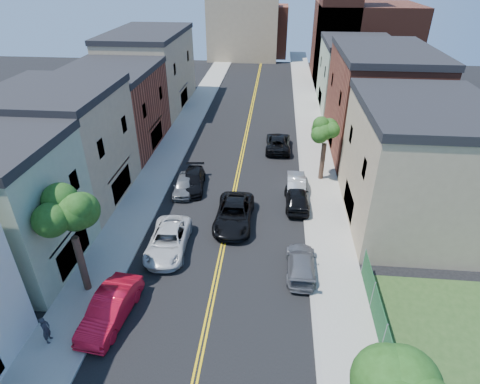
% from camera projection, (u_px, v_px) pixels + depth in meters
% --- Properties ---
extents(sidewalk_left, '(3.20, 100.00, 0.15)m').
position_uv_depth(sidewalk_left, '(180.00, 133.00, 47.00)').
color(sidewalk_left, gray).
rests_on(sidewalk_left, ground).
extents(sidewalk_right, '(3.20, 100.00, 0.15)m').
position_uv_depth(sidewalk_right, '(313.00, 138.00, 45.74)').
color(sidewalk_right, gray).
rests_on(sidewalk_right, ground).
extents(curb_left, '(0.30, 100.00, 0.15)m').
position_uv_depth(curb_left, '(195.00, 134.00, 46.86)').
color(curb_left, gray).
rests_on(curb_left, ground).
extents(curb_right, '(0.30, 100.00, 0.15)m').
position_uv_depth(curb_right, '(298.00, 137.00, 45.88)').
color(curb_right, gray).
rests_on(curb_right, ground).
extents(bldg_left_tan_near, '(9.00, 10.00, 9.00)m').
position_uv_depth(bldg_left_tan_near, '(63.00, 149.00, 32.38)').
color(bldg_left_tan_near, '#998466').
rests_on(bldg_left_tan_near, ground).
extents(bldg_left_brick, '(9.00, 12.00, 8.00)m').
position_uv_depth(bldg_left_brick, '(113.00, 111.00, 42.06)').
color(bldg_left_brick, brown).
rests_on(bldg_left_brick, ground).
extents(bldg_left_tan_far, '(9.00, 16.00, 9.50)m').
position_uv_depth(bldg_left_tan_far, '(150.00, 72.00, 53.67)').
color(bldg_left_tan_far, '#998466').
rests_on(bldg_left_tan_far, ground).
extents(bldg_right_tan, '(9.00, 12.00, 9.00)m').
position_uv_depth(bldg_right_tan, '(415.00, 169.00, 29.29)').
color(bldg_right_tan, '#998466').
rests_on(bldg_right_tan, ground).
extents(bldg_right_brick, '(9.00, 14.00, 10.00)m').
position_uv_depth(bldg_right_brick, '(378.00, 104.00, 41.03)').
color(bldg_right_brick, brown).
rests_on(bldg_right_brick, ground).
extents(bldg_right_palegrn, '(9.00, 12.00, 8.50)m').
position_uv_depth(bldg_right_palegrn, '(355.00, 77.00, 53.40)').
color(bldg_right_palegrn, gray).
rests_on(bldg_right_palegrn, ground).
extents(church, '(16.20, 14.20, 22.60)m').
position_uv_depth(church, '(358.00, 36.00, 64.60)').
color(church, '#4C2319').
rests_on(church, ground).
extents(backdrop_left, '(14.00, 8.00, 12.00)m').
position_uv_depth(backdrop_left, '(243.00, 29.00, 79.65)').
color(backdrop_left, '#998466').
rests_on(backdrop_left, ground).
extents(backdrop_center, '(10.00, 8.00, 10.00)m').
position_uv_depth(backdrop_center, '(263.00, 31.00, 83.27)').
color(backdrop_center, brown).
rests_on(backdrop_center, ground).
extents(fence_right, '(0.04, 15.00, 1.90)m').
position_uv_depth(fence_right, '(391.00, 364.00, 18.96)').
color(fence_right, '#143F1E').
rests_on(fence_right, sidewalk_right).
extents(tree_left_mid, '(5.20, 5.20, 9.29)m').
position_uv_depth(tree_left_mid, '(65.00, 201.00, 21.41)').
color(tree_left_mid, '#34241A').
rests_on(tree_left_mid, sidewalk_left).
extents(tree_right_far, '(4.40, 4.40, 8.03)m').
position_uv_depth(tree_right_far, '(327.00, 122.00, 34.28)').
color(tree_right_far, '#34241A').
rests_on(tree_right_far, sidewalk_right).
extents(red_sedan, '(2.38, 5.38, 1.72)m').
position_uv_depth(red_sedan, '(110.00, 308.00, 22.29)').
color(red_sedan, red).
rests_on(red_sedan, ground).
extents(white_pickup, '(2.89, 5.85, 1.60)m').
position_uv_depth(white_pickup, '(168.00, 241.00, 27.79)').
color(white_pickup, beige).
rests_on(white_pickup, ground).
extents(grey_car_left, '(1.92, 4.26, 1.42)m').
position_uv_depth(grey_car_left, '(184.00, 185.00, 34.83)').
color(grey_car_left, '#5A5D62').
rests_on(grey_car_left, ground).
extents(black_car_left, '(2.48, 5.16, 1.45)m').
position_uv_depth(black_car_left, '(193.00, 181.00, 35.47)').
color(black_car_left, black).
rests_on(black_car_left, ground).
extents(grey_car_right, '(1.99, 4.72, 1.36)m').
position_uv_depth(grey_car_right, '(301.00, 264.00, 25.85)').
color(grey_car_right, '#57585E').
rests_on(grey_car_right, ground).
extents(black_car_right, '(2.09, 4.93, 1.66)m').
position_uv_depth(black_car_right, '(297.00, 197.00, 32.79)').
color(black_car_right, black).
rests_on(black_car_right, ground).
extents(silver_car_right, '(1.63, 4.54, 1.49)m').
position_uv_depth(silver_car_right, '(296.00, 183.00, 35.16)').
color(silver_car_right, '#A8AAAF').
rests_on(silver_car_right, ground).
extents(dark_car_right_far, '(2.60, 5.63, 1.56)m').
position_uv_depth(dark_car_right_far, '(278.00, 142.00, 42.81)').
color(dark_car_right_far, black).
rests_on(dark_car_right_far, ground).
extents(black_suv_lane, '(2.87, 6.13, 1.70)m').
position_uv_depth(black_suv_lane, '(234.00, 214.00, 30.60)').
color(black_suv_lane, black).
rests_on(black_suv_lane, ground).
extents(pedestrian_left, '(0.49, 0.67, 1.70)m').
position_uv_depth(pedestrian_left, '(46.00, 330.00, 20.83)').
color(pedestrian_left, '#24242B').
rests_on(pedestrian_left, sidewalk_left).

